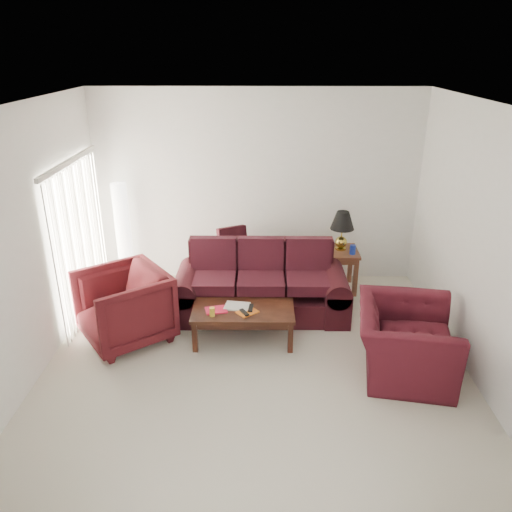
{
  "coord_description": "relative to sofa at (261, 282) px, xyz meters",
  "views": [
    {
      "loc": [
        0.06,
        -5.03,
        3.53
      ],
      "look_at": [
        0.0,
        0.85,
        1.05
      ],
      "focal_mm": 35.0,
      "sensor_mm": 36.0,
      "label": 1
    }
  ],
  "objects": [
    {
      "name": "table_lamp",
      "position": [
        1.22,
        0.83,
        0.46
      ],
      "size": [
        0.42,
        0.42,
        0.6
      ],
      "primitive_type": null,
      "rotation": [
        0.0,
        0.0,
        0.17
      ],
      "color": "gold",
      "rests_on": "end_table"
    },
    {
      "name": "floor_lamp",
      "position": [
        -2.14,
        0.96,
        0.34
      ],
      "size": [
        0.35,
        0.35,
        1.67
      ],
      "primitive_type": null,
      "rotation": [
        0.0,
        0.0,
        -0.36
      ],
      "color": "white",
      "rests_on": "ground"
    },
    {
      "name": "throw_pillow",
      "position": [
        -0.44,
        0.86,
        0.27
      ],
      "size": [
        0.5,
        0.39,
        0.46
      ],
      "primitive_type": "cube",
      "rotation": [
        -0.21,
        0.0,
        0.45
      ],
      "color": "black",
      "rests_on": "sofa"
    },
    {
      "name": "blue_canister",
      "position": [
        1.37,
        0.64,
        0.23
      ],
      "size": [
        0.1,
        0.1,
        0.14
      ],
      "primitive_type": "cylinder",
      "rotation": [
        0.0,
        0.0,
        -0.14
      ],
      "color": "#172C97",
      "rests_on": "end_table"
    },
    {
      "name": "coffee_table",
      "position": [
        -0.22,
        -0.71,
        -0.27
      ],
      "size": [
        1.35,
        0.77,
        0.45
      ],
      "primitive_type": null,
      "rotation": [
        0.0,
        0.0,
        -0.1
      ],
      "color": "black",
      "rests_on": "ground"
    },
    {
      "name": "clock",
      "position": [
        0.99,
        0.66,
        0.23
      ],
      "size": [
        0.15,
        0.1,
        0.14
      ],
      "primitive_type": "cube",
      "rotation": [
        0.0,
        0.0,
        -0.4
      ],
      "color": "#AEAEB3",
      "rests_on": "end_table"
    },
    {
      "name": "picture_frame",
      "position": [
        0.99,
        0.93,
        0.25
      ],
      "size": [
        0.19,
        0.21,
        0.06
      ],
      "primitive_type": "cube",
      "rotation": [
        1.36,
        0.0,
        0.32
      ],
      "color": "silver",
      "rests_on": "end_table"
    },
    {
      "name": "yellow_glass",
      "position": [
        -0.6,
        -0.89,
        0.02
      ],
      "size": [
        0.07,
        0.07,
        0.11
      ],
      "primitive_type": "cylinder",
      "rotation": [
        0.0,
        0.0,
        -0.03
      ],
      "color": "yellow",
      "rests_on": "coffee_table"
    },
    {
      "name": "armchair_right",
      "position": [
        1.66,
        -1.35,
        -0.09
      ],
      "size": [
        1.28,
        1.41,
        0.8
      ],
      "primitive_type": "imported",
      "rotation": [
        0.0,
        0.0,
        1.4
      ],
      "color": "#3C0D16",
      "rests_on": "ground"
    },
    {
      "name": "magazine_white",
      "position": [
        -0.3,
        -0.65,
        -0.03
      ],
      "size": [
        0.35,
        0.28,
        0.02
      ],
      "primitive_type": "cube",
      "rotation": [
        0.0,
        0.0,
        -0.17
      ],
      "color": "silver",
      "rests_on": "coffee_table"
    },
    {
      "name": "magazine_orange",
      "position": [
        -0.17,
        -0.8,
        -0.04
      ],
      "size": [
        0.31,
        0.3,
        0.01
      ],
      "primitive_type": "cube",
      "rotation": [
        0.0,
        0.0,
        0.68
      ],
      "color": "#CB6217",
      "rests_on": "coffee_table"
    },
    {
      "name": "floor",
      "position": [
        -0.06,
        -1.24,
        -0.49
      ],
      "size": [
        5.0,
        5.0,
        0.0
      ],
      "primitive_type": "plane",
      "color": "beige",
      "rests_on": "ground"
    },
    {
      "name": "sofa",
      "position": [
        0.0,
        0.0,
        0.0
      ],
      "size": [
        2.44,
        1.1,
        0.99
      ],
      "primitive_type": null,
      "rotation": [
        0.0,
        0.0,
        -0.02
      ],
      "color": "black",
      "rests_on": "ground"
    },
    {
      "name": "remote_a",
      "position": [
        -0.2,
        -0.84,
        -0.01
      ],
      "size": [
        0.13,
        0.17,
        0.02
      ],
      "primitive_type": "cube",
      "rotation": [
        0.0,
        0.0,
        0.51
      ],
      "color": "black",
      "rests_on": "coffee_table"
    },
    {
      "name": "armchair_left",
      "position": [
        -1.74,
        -0.7,
        -0.02
      ],
      "size": [
        1.44,
        1.43,
        0.95
      ],
      "primitive_type": "imported",
      "rotation": [
        0.0,
        0.0,
        -0.93
      ],
      "color": "#420F13",
      "rests_on": "ground"
    },
    {
      "name": "end_table",
      "position": [
        1.18,
        0.79,
        -0.17
      ],
      "size": [
        0.62,
        0.62,
        0.65
      ],
      "primitive_type": null,
      "rotation": [
        0.0,
        0.0,
        -0.03
      ],
      "color": "#55251D",
      "rests_on": "ground"
    },
    {
      "name": "blinds",
      "position": [
        -2.48,
        0.06,
        0.59
      ],
      "size": [
        0.1,
        2.0,
        2.16
      ],
      "primitive_type": "cube",
      "color": "silver",
      "rests_on": "ground"
    },
    {
      "name": "magazine_red",
      "position": [
        -0.56,
        -0.75,
        -0.03
      ],
      "size": [
        0.31,
        0.26,
        0.02
      ],
      "primitive_type": "cube",
      "rotation": [
        0.0,
        0.0,
        0.24
      ],
      "color": "#AF112D",
      "rests_on": "coffee_table"
    },
    {
      "name": "remote_b",
      "position": [
        -0.13,
        -0.73,
        -0.01
      ],
      "size": [
        0.07,
        0.19,
        0.02
      ],
      "primitive_type": "cube",
      "rotation": [
        0.0,
        0.0,
        -0.09
      ],
      "color": "black",
      "rests_on": "coffee_table"
    }
  ]
}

